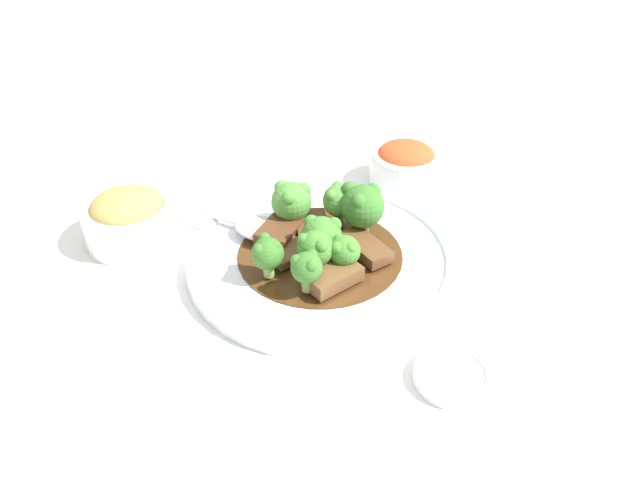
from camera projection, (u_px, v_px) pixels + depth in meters
ground_plane at (320, 265)px, 0.70m from camera, size 4.00×4.00×0.00m
main_plate at (320, 258)px, 0.69m from camera, size 0.29×0.29×0.02m
beef_strip_0 at (365, 247)px, 0.68m from camera, size 0.04×0.07×0.01m
beef_strip_1 at (333, 277)px, 0.64m from camera, size 0.06×0.03×0.02m
beef_strip_2 at (312, 228)px, 0.71m from camera, size 0.06×0.07×0.01m
beef_strip_3 at (288, 252)px, 0.68m from camera, size 0.05×0.04×0.01m
beef_strip_4 at (280, 232)px, 0.70m from camera, size 0.07×0.06×0.02m
broccoli_floret_0 at (339, 200)px, 0.71m from camera, size 0.04×0.04×0.05m
broccoli_floret_1 at (321, 236)px, 0.66m from camera, size 0.04×0.04×0.05m
broccoli_floret_2 at (307, 267)px, 0.62m from camera, size 0.03×0.03×0.05m
broccoli_floret_3 at (266, 252)px, 0.64m from camera, size 0.03×0.03×0.05m
broccoli_floret_4 at (291, 201)px, 0.72m from camera, size 0.05×0.05×0.05m
broccoli_floret_5 at (315, 248)px, 0.64m from camera, size 0.04×0.04×0.05m
broccoli_floret_6 at (344, 251)px, 0.65m from camera, size 0.03×0.03×0.04m
broccoli_floret_7 at (360, 204)px, 0.70m from camera, size 0.05×0.05×0.06m
serving_spoon at (250, 225)px, 0.72m from camera, size 0.12×0.23×0.01m
side_bowl_kimchi at (405, 164)px, 0.83m from camera, size 0.09×0.09×0.06m
side_bowl_appetizer at (129, 217)px, 0.72m from camera, size 0.11×0.11×0.06m
sauce_dish at (452, 375)px, 0.56m from camera, size 0.07×0.07×0.01m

